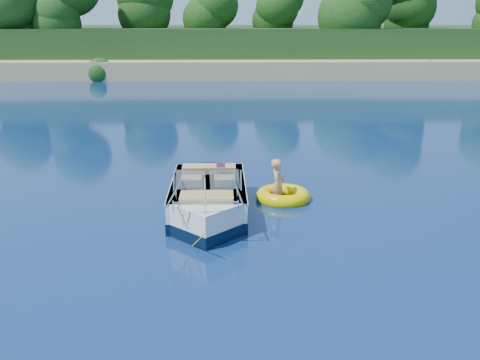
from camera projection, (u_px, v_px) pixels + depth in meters
The scene contains 6 objects.
ground at pixel (347, 274), 10.20m from camera, with size 160.00×160.00×0.00m, color #0A1947.
shoreline at pixel (245, 50), 71.03m from camera, with size 170.00×59.00×6.00m.
treeline at pixel (253, 11), 47.92m from camera, with size 150.00×7.12×8.19m.
motorboat at pixel (208, 202), 13.21m from camera, with size 1.90×5.20×1.73m.
tow_tube at pixel (283, 196), 14.40m from camera, with size 1.77×1.77×0.39m.
boy at pixel (278, 199), 14.50m from camera, with size 0.55×0.36×1.49m, color tan.
Camera 1 is at (-2.25, -9.22, 4.62)m, focal length 40.00 mm.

